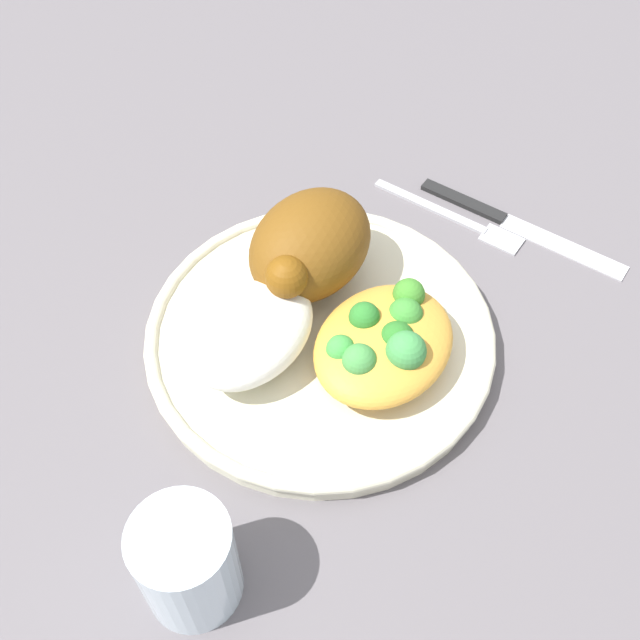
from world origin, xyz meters
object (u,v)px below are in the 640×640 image
fork (455,217)px  water_glass (187,563)px  rice_pile (253,333)px  plate (320,336)px  roasted_chicken (309,246)px  mac_cheese_with_broccoli (385,342)px  knife (503,218)px

fork → water_glass: size_ratio=1.82×
rice_pile → fork: rice_pile is taller
plate → water_glass: 0.20m
roasted_chicken → water_glass: 0.24m
plate → mac_cheese_with_broccoli: (-0.01, 0.05, 0.03)m
rice_pile → knife: size_ratio=0.55×
plate → fork: size_ratio=1.85×
plate → water_glass: (0.19, 0.04, 0.03)m
plate → knife: (-0.20, 0.05, -0.01)m
roasted_chicken → fork: (-0.14, 0.05, -0.05)m
mac_cheese_with_broccoli → knife: size_ratio=0.60×
roasted_chicken → fork: bearing=159.4°
plate → roasted_chicken: size_ratio=2.30×
roasted_chicken → knife: bearing=151.9°
mac_cheese_with_broccoli → roasted_chicken: bearing=-109.0°
fork → plate: bearing=-5.9°
roasted_chicken → mac_cheese_with_broccoli: 0.09m
plate → rice_pile: (0.04, -0.03, 0.03)m
rice_pile → plate: bearing=149.4°
roasted_chicken → rice_pile: roasted_chicken is taller
fork → knife: 0.04m
roasted_chicken → fork: roasted_chicken is taller
rice_pile → water_glass: bearing=25.3°
roasted_chicken → mac_cheese_with_broccoli: bearing=71.0°
mac_cheese_with_broccoli → water_glass: water_glass is taller
roasted_chicken → rice_pile: size_ratio=1.10×
knife → roasted_chicken: bearing=-28.1°
mac_cheese_with_broccoli → knife: bearing=179.8°
fork → water_glass: 0.38m
knife → water_glass: water_glass is taller
rice_pile → fork: bearing=168.6°
roasted_chicken → water_glass: (0.23, 0.08, -0.02)m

